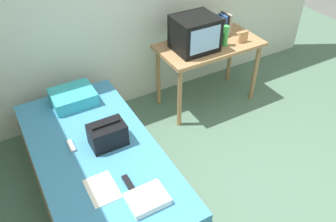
% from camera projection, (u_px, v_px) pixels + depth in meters
% --- Properties ---
extents(ground_plane, '(8.00, 8.00, 0.00)m').
position_uv_depth(ground_plane, '(240.00, 211.00, 3.02)').
color(ground_plane, '#4C6B56').
extents(bed, '(1.00, 2.00, 0.52)m').
position_uv_depth(bed, '(100.00, 173.00, 3.02)').
color(bed, '#9E754C').
rests_on(bed, ground).
extents(desk, '(1.16, 0.60, 0.77)m').
position_uv_depth(desk, '(209.00, 52.00, 3.86)').
color(desk, '#9E754C').
rests_on(desk, ground).
extents(tv, '(0.44, 0.39, 0.36)m').
position_uv_depth(tv, '(195.00, 34.00, 3.59)').
color(tv, black).
rests_on(tv, desk).
extents(water_bottle, '(0.06, 0.06, 0.23)m').
position_uv_depth(water_bottle, '(225.00, 36.00, 3.70)').
color(water_bottle, green).
rests_on(water_bottle, desk).
extents(book_row, '(0.15, 0.16, 0.24)m').
position_uv_depth(book_row, '(222.00, 25.00, 3.92)').
color(book_row, '#2D5699').
rests_on(book_row, desk).
extents(picture_frame, '(0.11, 0.02, 0.13)m').
position_uv_depth(picture_frame, '(243.00, 37.00, 3.79)').
color(picture_frame, '#B27F4C').
rests_on(picture_frame, desk).
extents(pillow, '(0.40, 0.34, 0.13)m').
position_uv_depth(pillow, '(73.00, 97.00, 3.34)').
color(pillow, '#33A8B7').
rests_on(pillow, bed).
extents(handbag, '(0.30, 0.20, 0.23)m').
position_uv_depth(handbag, '(108.00, 135.00, 2.87)').
color(handbag, black).
rests_on(handbag, bed).
extents(magazine, '(0.21, 0.29, 0.01)m').
position_uv_depth(magazine, '(102.00, 189.00, 2.55)').
color(magazine, white).
rests_on(magazine, bed).
extents(remote_dark, '(0.04, 0.16, 0.02)m').
position_uv_depth(remote_dark, '(128.00, 183.00, 2.58)').
color(remote_dark, black).
rests_on(remote_dark, bed).
extents(remote_silver, '(0.04, 0.14, 0.02)m').
position_uv_depth(remote_silver, '(71.00, 146.00, 2.89)').
color(remote_silver, '#B7B7BC').
rests_on(remote_silver, bed).
extents(folded_towel, '(0.28, 0.22, 0.05)m').
position_uv_depth(folded_towel, '(148.00, 199.00, 2.45)').
color(folded_towel, white).
rests_on(folded_towel, bed).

